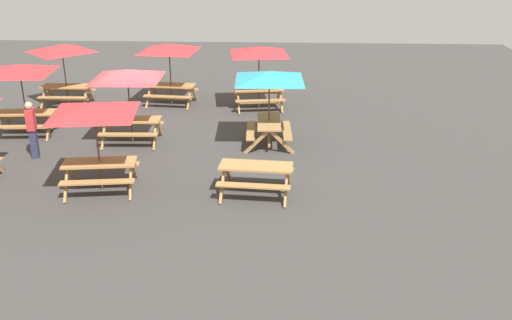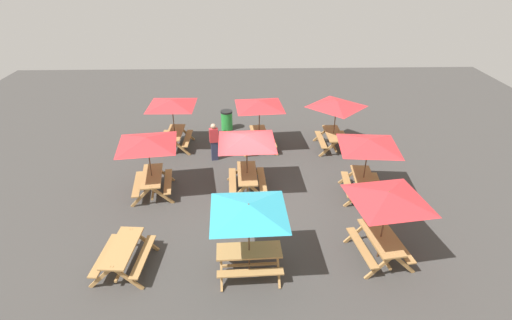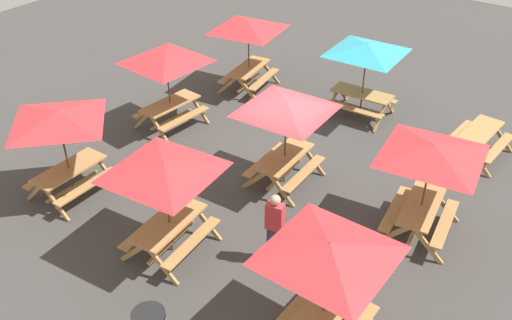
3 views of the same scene
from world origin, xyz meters
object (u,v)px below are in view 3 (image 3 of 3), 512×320
Objects in this scene: picnic_table_0 at (478,137)px; picnic_table_5 at (367,54)px; picnic_table_1 at (59,123)px; picnic_table_3 at (166,63)px; picnic_table_2 at (286,112)px; picnic_table_4 at (164,174)px; picnic_table_8 at (248,31)px; person_standing at (275,227)px; picnic_table_7 at (328,257)px; picnic_table_6 at (431,157)px.

picnic_table_0 is 3.83m from picnic_table_5.
picnic_table_3 is at bearing -175.96° from picnic_table_1.
picnic_table_2 is 1.00× the size of picnic_table_4.
person_standing is (6.26, 5.22, -1.10)m from picnic_table_8.
picnic_table_2 reaches higher than person_standing.
picnic_table_7 is 1.69× the size of person_standing.
picnic_table_6 is at bearing 92.65° from picnic_table_3.
picnic_table_3 is (-3.88, -0.32, 0.00)m from picnic_table_1.
picnic_table_1 and picnic_table_8 have the same top height.
picnic_table_8 is at bearing 178.85° from picnic_table_1.
picnic_table_0 is 0.67× the size of picnic_table_4.
picnic_table_0 is at bearing 83.47° from picnic_table_8.
picnic_table_4 is at bearing -11.40° from picnic_table_2.
picnic_table_1 and picnic_table_5 have the same top height.
picnic_table_2 is at bearing -92.15° from picnic_table_5.
picnic_table_0 is 0.67× the size of picnic_table_3.
picnic_table_7 is at bearing -11.45° from picnic_table_6.
picnic_table_1 is at bearing -2.01° from person_standing.
picnic_table_1 is 0.83× the size of picnic_table_5.
picnic_table_1 is at bearing -40.52° from picnic_table_0.
picnic_table_3 is at bearing -60.85° from picnic_table_0.
person_standing is at bearing -122.66° from picnic_table_7.
picnic_table_3 and picnic_table_4 have the same top height.
picnic_table_0 is 4.17m from picnic_table_6.
picnic_table_1 and picnic_table_2 have the same top height.
picnic_table_4 is 2.47m from person_standing.
picnic_table_6 is at bearing 89.37° from picnic_table_2.
picnic_table_1 is 8.60m from picnic_table_5.
picnic_table_2 and picnic_table_8 have the same top height.
person_standing is at bearing -46.78° from picnic_table_6.
picnic_table_5 is at bearing 152.47° from picnic_table_1.
picnic_table_4 is 3.81m from picnic_table_7.
picnic_table_7 is at bearing 81.87° from picnic_table_4.
picnic_table_2 is at bearing 37.13° from picnic_table_8.
picnic_table_3 is 5.66m from picnic_table_5.
picnic_table_8 is at bearing -135.64° from picnic_table_7.
picnic_table_6 is (4.14, 3.51, 0.00)m from picnic_table_5.
picnic_table_5 is (-3.79, 4.21, 0.00)m from picnic_table_3.
picnic_table_2 is 1.01× the size of picnic_table_6.
picnic_table_5 is 1.00× the size of picnic_table_7.
picnic_table_0 is 0.67× the size of picnic_table_7.
person_standing is at bearing 112.86° from picnic_table_4.
picnic_table_5 is 1.01× the size of picnic_table_6.
picnic_table_4 and picnic_table_6 have the same top height.
picnic_table_6 is (-3.52, 7.40, 0.00)m from picnic_table_1.
picnic_table_7 reaches higher than person_standing.
picnic_table_2 is 4.24m from picnic_table_5.
picnic_table_3 is at bearing -100.21° from picnic_table_6.
picnic_table_1 is at bearing 9.96° from picnic_table_3.
picnic_table_3 and picnic_table_5 have the same top height.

